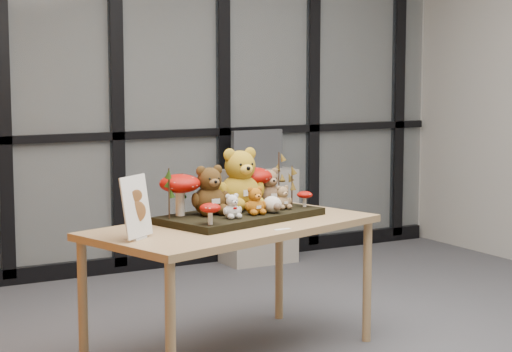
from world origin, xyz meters
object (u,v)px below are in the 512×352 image
bear_small_yellow (255,199)px  mushroom_front_left (210,213)px  bear_pooh_yellow (240,176)px  mushroom_back_right (253,185)px  bear_white_bow (232,205)px  bear_beige_small (282,196)px  plush_cream_hedgehog (272,204)px  sign_holder (136,209)px  display_table (233,235)px  monitor (257,150)px  bear_tan_back (268,185)px  diorama_tray (241,216)px  bear_brown_medium (209,187)px  mushroom_back_left (180,193)px  mushroom_front_right (305,198)px  cabinet (258,216)px

bear_small_yellow → mushroom_front_left: bear_small_yellow is taller
bear_pooh_yellow → mushroom_back_right: (0.12, 0.06, -0.07)m
bear_white_bow → bear_beige_small: bearing=3.0°
plush_cream_hedgehog → sign_holder: bearing=174.0°
plush_cream_hedgehog → display_table: bearing=162.4°
bear_small_yellow → sign_holder: 0.77m
bear_small_yellow → monitor: size_ratio=0.38×
bear_white_bow → bear_tan_back: bearing=19.9°
bear_white_bow → mushroom_front_left: size_ratio=1.19×
bear_pooh_yellow → mushroom_front_left: 0.53m
diorama_tray → bear_beige_small: (0.26, -0.01, 0.09)m
mushroom_back_right → bear_small_yellow: bearing=-117.6°
diorama_tray → bear_brown_medium: bearing=154.0°
plush_cream_hedgehog → monitor: size_ratio=0.23×
bear_brown_medium → mushroom_back_left: 0.16m
diorama_tray → mushroom_front_right: mushroom_front_right is taller
bear_tan_back → plush_cream_hedgehog: bearing=-131.8°
bear_small_yellow → monitor: (1.18, 2.07, 0.05)m
bear_tan_back → cabinet: size_ratio=0.32×
diorama_tray → monitor: (1.21, 1.97, 0.15)m
bear_pooh_yellow → mushroom_back_left: bearing=169.1°
mushroom_front_left → mushroom_back_right: bearing=41.0°
display_table → mushroom_back_right: (0.27, 0.25, 0.23)m
bear_small_yellow → diorama_tray: bearing=92.0°
sign_holder → bear_white_bow: bearing=-25.3°
plush_cream_hedgehog → diorama_tray: bearing=130.4°
display_table → monitor: (1.31, 2.06, 0.24)m
display_table → bear_tan_back: (0.35, 0.23, 0.22)m
bear_small_yellow → mushroom_back_right: mushroom_back_right is taller
diorama_tray → plush_cream_hedgehog: 0.19m
display_table → monitor: size_ratio=3.94×
bear_tan_back → mushroom_front_right: size_ratio=2.40×
bear_tan_back → cabinet: (0.95, 1.82, -0.52)m
bear_small_yellow → bear_tan_back: bearing=30.4°
mushroom_front_right → cabinet: bearing=67.8°
mushroom_front_left → bear_small_yellow: bearing=24.6°
display_table → bear_brown_medium: (-0.08, 0.12, 0.25)m
bear_small_yellow → mushroom_front_right: (0.38, 0.10, -0.03)m
bear_pooh_yellow → cabinet: size_ratio=0.50×
bear_pooh_yellow → sign_holder: (-0.77, -0.36, -0.08)m
mushroom_back_right → sign_holder: (-0.89, -0.42, -0.02)m
bear_brown_medium → monitor: (1.39, 1.94, -0.02)m
mushroom_front_left → mushroom_back_left: bearing=93.4°
sign_holder → mushroom_back_left: bearing=4.4°
diorama_tray → sign_holder: 0.77m
bear_brown_medium → bear_tan_back: (0.43, 0.11, -0.03)m
display_table → cabinet: size_ratio=2.30×
display_table → bear_beige_small: size_ratio=11.81×
mushroom_back_left → sign_holder: 0.50m
diorama_tray → plush_cream_hedgehog: bearing=-49.6°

